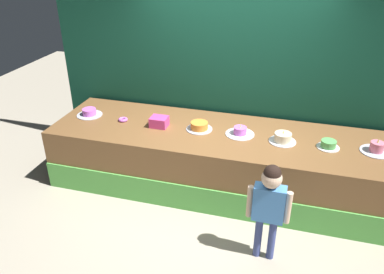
{
  "coord_description": "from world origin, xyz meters",
  "views": [
    {
      "loc": [
        0.83,
        -3.57,
        2.98
      ],
      "look_at": [
        -0.28,
        0.37,
        0.82
      ],
      "focal_mm": 35.62,
      "sensor_mm": 36.0,
      "label": 1
    }
  ],
  "objects_px": {
    "cake_far_left": "(89,113)",
    "cake_center_left": "(240,132)",
    "pink_box": "(159,122)",
    "cake_left": "(199,126)",
    "cake_right": "(328,144)",
    "cake_center_right": "(283,138)",
    "child_figure": "(269,200)",
    "donut": "(123,120)",
    "cake_far_right": "(376,148)"
  },
  "relations": [
    {
      "from": "cake_far_left",
      "to": "cake_center_left",
      "type": "bearing_deg",
      "value": -0.2
    },
    {
      "from": "pink_box",
      "to": "cake_left",
      "type": "distance_m",
      "value": 0.53
    },
    {
      "from": "pink_box",
      "to": "cake_right",
      "type": "distance_m",
      "value": 2.09
    },
    {
      "from": "cake_center_left",
      "to": "cake_center_right",
      "type": "bearing_deg",
      "value": -5.5
    },
    {
      "from": "cake_left",
      "to": "cake_center_right",
      "type": "relative_size",
      "value": 1.03
    },
    {
      "from": "child_figure",
      "to": "cake_left",
      "type": "bearing_deg",
      "value": 131.06
    },
    {
      "from": "cake_center_left",
      "to": "cake_right",
      "type": "xyz_separation_m",
      "value": [
        1.05,
        -0.05,
        0.0
      ]
    },
    {
      "from": "cake_left",
      "to": "cake_far_left",
      "type": "bearing_deg",
      "value": 179.66
    },
    {
      "from": "donut",
      "to": "cake_center_left",
      "type": "distance_m",
      "value": 1.57
    },
    {
      "from": "donut",
      "to": "cake_right",
      "type": "xyz_separation_m",
      "value": [
        2.61,
        -0.02,
        0.02
      ]
    },
    {
      "from": "cake_far_left",
      "to": "cake_far_right",
      "type": "distance_m",
      "value": 3.66
    },
    {
      "from": "cake_left",
      "to": "cake_right",
      "type": "distance_m",
      "value": 1.57
    },
    {
      "from": "cake_far_left",
      "to": "cake_center_left",
      "type": "xyz_separation_m",
      "value": [
        2.09,
        -0.01,
        -0.0
      ]
    },
    {
      "from": "pink_box",
      "to": "cake_far_left",
      "type": "bearing_deg",
      "value": 176.58
    },
    {
      "from": "child_figure",
      "to": "cake_center_left",
      "type": "xyz_separation_m",
      "value": [
        -0.48,
        1.16,
        0.11
      ]
    },
    {
      "from": "cake_center_left",
      "to": "cake_right",
      "type": "relative_size",
      "value": 1.37
    },
    {
      "from": "pink_box",
      "to": "child_figure",
      "type": "bearing_deg",
      "value": -35.77
    },
    {
      "from": "cake_far_left",
      "to": "cake_center_left",
      "type": "distance_m",
      "value": 2.09
    },
    {
      "from": "cake_center_left",
      "to": "cake_far_right",
      "type": "xyz_separation_m",
      "value": [
        1.57,
        -0.01,
        0.01
      ]
    },
    {
      "from": "cake_left",
      "to": "cake_far_right",
      "type": "relative_size",
      "value": 0.96
    },
    {
      "from": "pink_box",
      "to": "cake_far_right",
      "type": "relative_size",
      "value": 0.63
    },
    {
      "from": "child_figure",
      "to": "donut",
      "type": "xyz_separation_m",
      "value": [
        -2.05,
        1.12,
        0.1
      ]
    },
    {
      "from": "child_figure",
      "to": "donut",
      "type": "bearing_deg",
      "value": 151.32
    },
    {
      "from": "cake_far_left",
      "to": "cake_center_left",
      "type": "relative_size",
      "value": 0.96
    },
    {
      "from": "donut",
      "to": "cake_center_left",
      "type": "xyz_separation_m",
      "value": [
        1.57,
        0.03,
        0.02
      ]
    },
    {
      "from": "cake_center_right",
      "to": "donut",
      "type": "bearing_deg",
      "value": 179.57
    },
    {
      "from": "cake_right",
      "to": "cake_left",
      "type": "bearing_deg",
      "value": 178.18
    },
    {
      "from": "child_figure",
      "to": "cake_far_right",
      "type": "relative_size",
      "value": 3.21
    },
    {
      "from": "child_figure",
      "to": "cake_center_left",
      "type": "distance_m",
      "value": 1.26
    },
    {
      "from": "cake_center_left",
      "to": "cake_right",
      "type": "bearing_deg",
      "value": -2.86
    },
    {
      "from": "donut",
      "to": "cake_right",
      "type": "height_order",
      "value": "cake_right"
    },
    {
      "from": "child_figure",
      "to": "cake_left",
      "type": "distance_m",
      "value": 1.54
    },
    {
      "from": "cake_far_left",
      "to": "cake_center_right",
      "type": "bearing_deg",
      "value": -1.26
    },
    {
      "from": "child_figure",
      "to": "cake_center_right",
      "type": "height_order",
      "value": "child_figure"
    },
    {
      "from": "donut",
      "to": "cake_far_left",
      "type": "relative_size",
      "value": 0.36
    },
    {
      "from": "child_figure",
      "to": "donut",
      "type": "distance_m",
      "value": 2.34
    },
    {
      "from": "cake_right",
      "to": "cake_far_right",
      "type": "distance_m",
      "value": 0.52
    },
    {
      "from": "child_figure",
      "to": "pink_box",
      "type": "height_order",
      "value": "child_figure"
    },
    {
      "from": "donut",
      "to": "cake_left",
      "type": "xyz_separation_m",
      "value": [
        1.05,
        0.03,
        0.02
      ]
    },
    {
      "from": "cake_far_left",
      "to": "cake_far_right",
      "type": "height_order",
      "value": "cake_far_right"
    },
    {
      "from": "child_figure",
      "to": "cake_center_right",
      "type": "xyz_separation_m",
      "value": [
        0.04,
        1.11,
        0.13
      ]
    },
    {
      "from": "cake_left",
      "to": "cake_center_right",
      "type": "distance_m",
      "value": 1.05
    },
    {
      "from": "donut",
      "to": "cake_far_right",
      "type": "relative_size",
      "value": 0.36
    },
    {
      "from": "child_figure",
      "to": "cake_far_left",
      "type": "relative_size",
      "value": 3.22
    },
    {
      "from": "cake_left",
      "to": "cake_center_left",
      "type": "relative_size",
      "value": 0.93
    },
    {
      "from": "donut",
      "to": "cake_right",
      "type": "distance_m",
      "value": 2.61
    },
    {
      "from": "cake_center_right",
      "to": "cake_far_right",
      "type": "bearing_deg",
      "value": 2.22
    },
    {
      "from": "pink_box",
      "to": "cake_far_right",
      "type": "distance_m",
      "value": 2.61
    },
    {
      "from": "donut",
      "to": "cake_right",
      "type": "relative_size",
      "value": 0.47
    },
    {
      "from": "cake_right",
      "to": "cake_center_right",
      "type": "bearing_deg",
      "value": 179.8
    }
  ]
}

